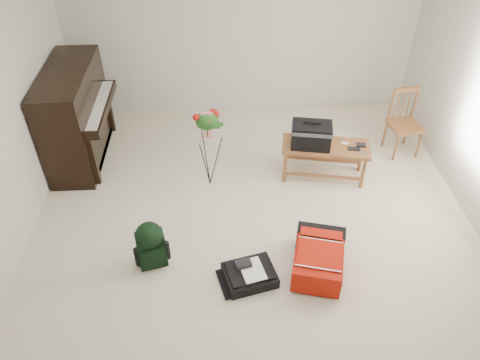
{
  "coord_description": "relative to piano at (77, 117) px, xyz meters",
  "views": [
    {
      "loc": [
        -0.36,
        -3.63,
        3.84
      ],
      "look_at": [
        -0.15,
        0.35,
        0.5
      ],
      "focal_mm": 35.0,
      "sensor_mm": 36.0,
      "label": 1
    }
  ],
  "objects": [
    {
      "name": "dining_chair",
      "position": [
        4.29,
        -0.11,
        -0.16
      ],
      "size": [
        0.44,
        0.44,
        0.9
      ],
      "rotation": [
        0.0,
        0.0,
        0.15
      ],
      "color": "brown",
      "rests_on": "floor"
    },
    {
      "name": "green_backpack",
      "position": [
        1.09,
        -1.97,
        -0.29
      ],
      "size": [
        0.32,
        0.29,
        0.56
      ],
      "rotation": [
        0.0,
        0.0,
        0.25
      ],
      "color": "black",
      "rests_on": "floor"
    },
    {
      "name": "wall_back",
      "position": [
        2.19,
        1.15,
        0.65
      ],
      "size": [
        5.0,
        0.04,
        2.5
      ],
      "primitive_type": "cube",
      "color": "beige",
      "rests_on": "floor"
    },
    {
      "name": "black_duffel",
      "position": [
        2.09,
        -2.23,
        -0.52
      ],
      "size": [
        0.59,
        0.51,
        0.21
      ],
      "rotation": [
        0.0,
        0.0,
        0.25
      ],
      "color": "black",
      "rests_on": "floor"
    },
    {
      "name": "red_suitcase",
      "position": [
        2.79,
        -2.08,
        -0.44
      ],
      "size": [
        0.65,
        0.83,
        0.31
      ],
      "rotation": [
        0.0,
        0.0,
        -0.25
      ],
      "color": "red",
      "rests_on": "floor"
    },
    {
      "name": "bench",
      "position": [
        3.0,
        -0.63,
        -0.02
      ],
      "size": [
        1.13,
        0.61,
        0.82
      ],
      "rotation": [
        0.0,
        0.0,
        -0.18
      ],
      "color": "brown",
      "rests_on": "floor"
    },
    {
      "name": "piano",
      "position": [
        0.0,
        0.0,
        0.0
      ],
      "size": [
        0.71,
        1.5,
        1.25
      ],
      "color": "black",
      "rests_on": "floor"
    },
    {
      "name": "ceiling",
      "position": [
        2.19,
        -1.6,
        1.9
      ],
      "size": [
        5.0,
        5.5,
        0.01
      ],
      "primitive_type": "cube",
      "color": "white",
      "rests_on": "wall_back"
    },
    {
      "name": "floor",
      "position": [
        2.19,
        -1.6,
        -0.6
      ],
      "size": [
        5.0,
        5.5,
        0.01
      ],
      "primitive_type": "cube",
      "color": "beige",
      "rests_on": "ground"
    },
    {
      "name": "flower_stand",
      "position": [
        1.69,
        -0.69,
        -0.07
      ],
      "size": [
        0.36,
        0.36,
        1.08
      ],
      "rotation": [
        0.0,
        0.0,
        -0.07
      ],
      "color": "black",
      "rests_on": "floor"
    }
  ]
}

